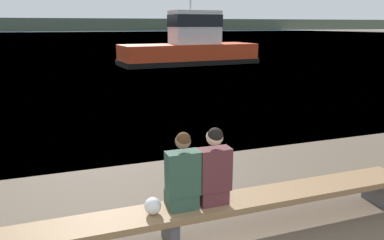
{
  "coord_description": "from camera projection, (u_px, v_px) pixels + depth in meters",
  "views": [
    {
      "loc": [
        -1.08,
        -1.73,
        2.77
      ],
      "look_at": [
        1.5,
        5.44,
        0.83
      ],
      "focal_mm": 35.0,
      "sensor_mm": 36.0,
      "label": 1
    }
  ],
  "objects": [
    {
      "name": "water_surface",
      "position": [
        57.0,
        34.0,
        116.97
      ],
      "size": [
        240.0,
        240.0,
        0.0
      ],
      "primitive_type": "plane",
      "color": "teal",
      "rests_on": "ground"
    },
    {
      "name": "bench_main",
      "position": [
        170.0,
        216.0,
        4.79
      ],
      "size": [
        7.46,
        0.56,
        0.48
      ],
      "color": "#8E6B47",
      "rests_on": "ground"
    },
    {
      "name": "person_right",
      "position": [
        213.0,
        170.0,
        4.85
      ],
      "size": [
        0.43,
        0.38,
        1.05
      ],
      "color": "#56282D",
      "rests_on": "bench_main"
    },
    {
      "name": "shopping_bag",
      "position": [
        153.0,
        206.0,
        4.65
      ],
      "size": [
        0.21,
        0.22,
        0.22
      ],
      "color": "white",
      "rests_on": "bench_main"
    },
    {
      "name": "far_shoreline",
      "position": [
        55.0,
        25.0,
        175.8
      ],
      "size": [
        600.0,
        12.0,
        5.78
      ],
      "primitive_type": "cube",
      "color": "#424738",
      "rests_on": "ground"
    },
    {
      "name": "tugboat_red",
      "position": [
        190.0,
        47.0,
        27.04
      ],
      "size": [
        10.24,
        4.13,
        6.22
      ],
      "rotation": [
        0.0,
        0.0,
        1.65
      ],
      "color": "red",
      "rests_on": "water_surface"
    },
    {
      "name": "person_left",
      "position": [
        183.0,
        176.0,
        4.72
      ],
      "size": [
        0.43,
        0.37,
        1.03
      ],
      "color": "#2D4C3D",
      "rests_on": "bench_main"
    }
  ]
}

